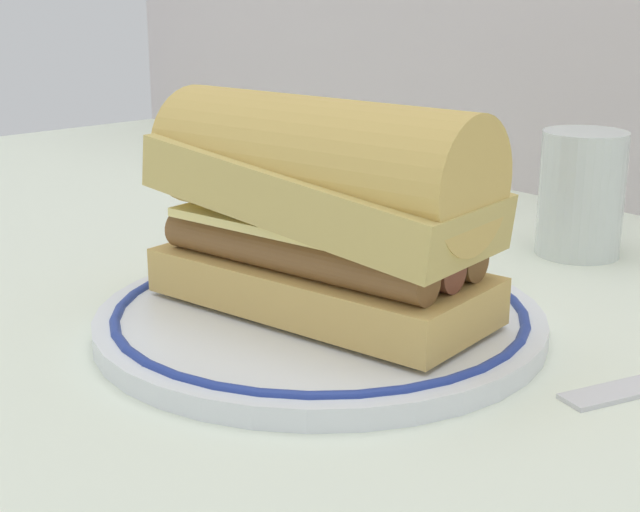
% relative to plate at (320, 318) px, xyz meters
% --- Properties ---
extents(ground_plane, '(1.50, 1.50, 0.00)m').
position_rel_plate_xyz_m(ground_plane, '(-0.03, -0.02, -0.01)').
color(ground_plane, silver).
extents(plate, '(0.26, 0.26, 0.01)m').
position_rel_plate_xyz_m(plate, '(0.00, 0.00, 0.00)').
color(plate, white).
rests_on(plate, ground_plane).
extents(sausage_sandwich, '(0.21, 0.11, 0.12)m').
position_rel_plate_xyz_m(sausage_sandwich, '(0.00, 0.00, 0.07)').
color(sausage_sandwich, tan).
rests_on(sausage_sandwich, plate).
extents(drinking_glass, '(0.06, 0.06, 0.09)m').
position_rel_plate_xyz_m(drinking_glass, '(0.01, 0.24, 0.03)').
color(drinking_glass, silver).
rests_on(drinking_glass, ground_plane).
extents(salt_shaker, '(0.03, 0.03, 0.07)m').
position_rel_plate_xyz_m(salt_shaker, '(-0.16, 0.10, 0.03)').
color(salt_shaker, white).
rests_on(salt_shaker, ground_plane).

